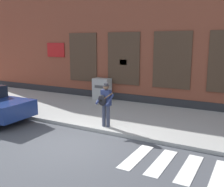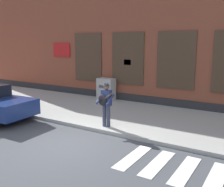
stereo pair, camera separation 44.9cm
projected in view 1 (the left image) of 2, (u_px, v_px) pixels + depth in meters
ground_plane at (75, 144)px, 8.97m from camera, size 160.00×160.00×0.00m
sidewalk at (125, 115)px, 12.31m from camera, size 28.00×5.06×0.14m
building_backdrop at (160, 23)px, 15.35m from camera, size 28.00×4.06×9.07m
crosswalk at (221, 176)px, 6.82m from camera, size 5.20×1.90×0.01m
busker at (105, 102)px, 10.22m from camera, size 0.70×0.51×1.74m
utility_box at (102, 89)px, 15.18m from camera, size 0.99×0.63×1.26m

